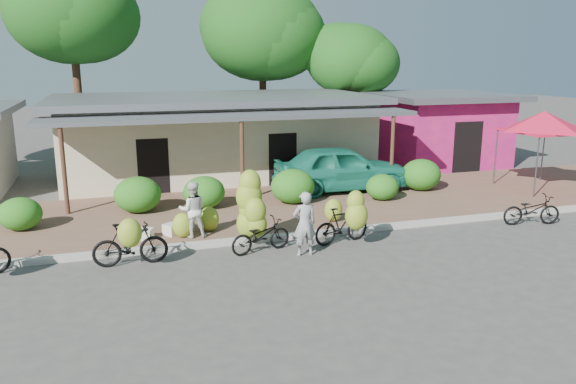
# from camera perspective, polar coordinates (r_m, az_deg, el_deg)

# --- Properties ---
(ground) EXTENTS (100.00, 100.00, 0.00)m
(ground) POSITION_cam_1_polar(r_m,az_deg,el_deg) (13.65, 1.20, -7.43)
(ground) COLOR #44423F
(ground) RESTS_ON ground
(sidewalk) EXTENTS (60.00, 6.00, 0.12)m
(sidewalk) POSITION_cam_1_polar(r_m,az_deg,el_deg) (18.21, -3.81, -1.85)
(sidewalk) COLOR brown
(sidewalk) RESTS_ON ground
(curb) EXTENTS (60.00, 0.25, 0.15)m
(curb) POSITION_cam_1_polar(r_m,az_deg,el_deg) (15.42, -1.17, -4.63)
(curb) COLOR #A8A399
(curb) RESTS_ON ground
(shop_main) EXTENTS (13.00, 8.50, 3.35)m
(shop_main) POSITION_cam_1_polar(r_m,az_deg,el_deg) (23.58, -7.31, 5.73)
(shop_main) COLOR beige
(shop_main) RESTS_ON ground
(shop_pink) EXTENTS (6.00, 6.00, 3.25)m
(shop_pink) POSITION_cam_1_polar(r_m,az_deg,el_deg) (27.47, 14.90, 6.38)
(shop_pink) COLOR #DA2165
(shop_pink) RESTS_ON ground
(tree_far_center) EXTENTS (5.87, 5.81, 9.19)m
(tree_far_center) POSITION_cam_1_polar(r_m,az_deg,el_deg) (28.31, -21.58, 16.87)
(tree_far_center) COLOR #4E2F1F
(tree_far_center) RESTS_ON ground
(tree_center_right) EXTENTS (6.21, 6.17, 8.60)m
(tree_center_right) POSITION_cam_1_polar(r_m,az_deg,el_deg) (29.65, -3.07, 16.14)
(tree_center_right) COLOR #4E2F1F
(tree_center_right) RESTS_ON ground
(tree_near_right) EXTENTS (4.58, 4.41, 6.56)m
(tree_near_right) POSITION_cam_1_polar(r_m,az_deg,el_deg) (29.02, 5.88, 13.44)
(tree_near_right) COLOR #4E2F1F
(tree_near_right) RESTS_ON ground
(hedge_0) EXTENTS (1.20, 1.08, 0.94)m
(hedge_0) POSITION_cam_1_polar(r_m,az_deg,el_deg) (17.51, -25.59, -2.02)
(hedge_0) COLOR #155D15
(hedge_0) RESTS_ON sidewalk
(hedge_1) EXTENTS (1.46, 1.31, 1.14)m
(hedge_1) POSITION_cam_1_polar(r_m,az_deg,el_deg) (18.19, -15.02, -0.26)
(hedge_1) COLOR #155D15
(hedge_1) RESTS_ON sidewalk
(hedge_2) EXTENTS (1.35, 1.22, 1.05)m
(hedge_2) POSITION_cam_1_polar(r_m,az_deg,el_deg) (18.26, -8.52, -0.03)
(hedge_2) COLOR #155D15
(hedge_2) RESTS_ON sidewalk
(hedge_3) EXTENTS (1.48, 1.33, 1.15)m
(hedge_3) POSITION_cam_1_polar(r_m,az_deg,el_deg) (18.69, 0.48, 0.60)
(hedge_3) COLOR #155D15
(hedge_3) RESTS_ON sidewalk
(hedge_4) EXTENTS (1.14, 1.03, 0.89)m
(hedge_4) POSITION_cam_1_polar(r_m,az_deg,el_deg) (19.41, 9.56, 0.50)
(hedge_4) COLOR #155D15
(hedge_4) RESTS_ON sidewalk
(hedge_5) EXTENTS (1.47, 1.32, 1.15)m
(hedge_5) POSITION_cam_1_polar(r_m,az_deg,el_deg) (21.11, 13.36, 1.72)
(hedge_5) COLOR #155D15
(hedge_5) RESTS_ON sidewalk
(red_canopy) EXTENTS (3.50, 3.50, 2.86)m
(red_canopy) POSITION_cam_1_polar(r_m,az_deg,el_deg) (22.59, 24.57, 6.56)
(red_canopy) COLOR #59595E
(red_canopy) RESTS_ON sidewalk
(bike_left) EXTENTS (1.78, 1.14, 1.35)m
(bike_left) POSITION_cam_1_polar(r_m,az_deg,el_deg) (13.86, -15.74, -4.96)
(bike_left) COLOR black
(bike_left) RESTS_ON ground
(bike_center) EXTENTS (1.76, 1.33, 2.07)m
(bike_center) POSITION_cam_1_polar(r_m,az_deg,el_deg) (14.53, -3.41, -2.58)
(bike_center) COLOR black
(bike_center) RESTS_ON ground
(bike_right) EXTENTS (1.74, 1.29, 1.58)m
(bike_right) POSITION_cam_1_polar(r_m,az_deg,el_deg) (14.93, 5.91, -2.95)
(bike_right) COLOR black
(bike_right) RESTS_ON ground
(bike_far_right) EXTENTS (1.82, 0.95, 0.91)m
(bike_far_right) POSITION_cam_1_polar(r_m,az_deg,el_deg) (18.21, 23.50, -1.68)
(bike_far_right) COLOR black
(bike_far_right) RESTS_ON ground
(loose_banana_a) EXTENTS (0.55, 0.46, 0.68)m
(loose_banana_a) POSITION_cam_1_polar(r_m,az_deg,el_deg) (15.45, -10.65, -3.33)
(loose_banana_a) COLOR #90AB2A
(loose_banana_a) RESTS_ON sidewalk
(loose_banana_b) EXTENTS (0.56, 0.48, 0.70)m
(loose_banana_b) POSITION_cam_1_polar(r_m,az_deg,el_deg) (15.89, -8.02, -2.72)
(loose_banana_b) COLOR #90AB2A
(loose_banana_b) RESTS_ON sidewalk
(loose_banana_c) EXTENTS (0.55, 0.47, 0.69)m
(loose_banana_c) POSITION_cam_1_polar(r_m,az_deg,el_deg) (16.70, 4.63, -1.85)
(loose_banana_c) COLOR #90AB2A
(loose_banana_c) RESTS_ON sidewalk
(sack_near) EXTENTS (0.93, 0.81, 0.30)m
(sack_near) POSITION_cam_1_polar(r_m,az_deg,el_deg) (15.94, -11.05, -3.55)
(sack_near) COLOR silver
(sack_near) RESTS_ON sidewalk
(sack_far) EXTENTS (0.84, 0.62, 0.28)m
(sack_far) POSITION_cam_1_polar(r_m,az_deg,el_deg) (15.64, -14.97, -4.14)
(sack_far) COLOR silver
(sack_far) RESTS_ON sidewalk
(vendor) EXTENTS (0.61, 0.40, 1.66)m
(vendor) POSITION_cam_1_polar(r_m,az_deg,el_deg) (14.05, 1.69, -3.24)
(vendor) COLOR gray
(vendor) RESTS_ON ground
(bystander) EXTENTS (0.79, 0.65, 1.53)m
(bystander) POSITION_cam_1_polar(r_m,az_deg,el_deg) (15.33, -9.66, -1.78)
(bystander) COLOR silver
(bystander) RESTS_ON sidewalk
(teal_van) EXTENTS (4.95, 2.10, 1.67)m
(teal_van) POSITION_cam_1_polar(r_m,az_deg,el_deg) (20.52, 5.39, 2.44)
(teal_van) COLOR #1A775F
(teal_van) RESTS_ON sidewalk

